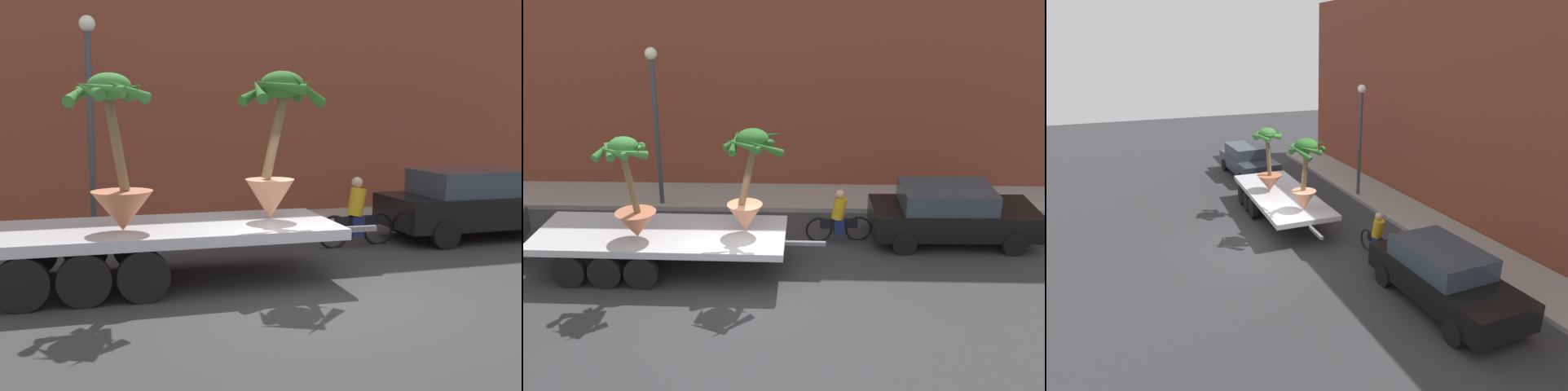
{
  "view_description": "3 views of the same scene",
  "coord_description": "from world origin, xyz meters",
  "views": [
    {
      "loc": [
        -3.44,
        -9.0,
        2.86
      ],
      "look_at": [
        -0.21,
        2.21,
        1.3
      ],
      "focal_mm": 42.43,
      "sensor_mm": 36.0,
      "label": 1
    },
    {
      "loc": [
        1.12,
        -12.3,
        7.21
      ],
      "look_at": [
        0.69,
        1.88,
        1.76
      ],
      "focal_mm": 41.61,
      "sensor_mm": 36.0,
      "label": 2
    },
    {
      "loc": [
        13.32,
        -4.1,
        6.53
      ],
      "look_at": [
        -1.03,
        1.88,
        1.22
      ],
      "focal_mm": 30.4,
      "sensor_mm": 36.0,
      "label": 3
    }
  ],
  "objects": [
    {
      "name": "cyclist",
      "position": [
        2.17,
        3.01,
        0.67
      ],
      "size": [
        1.84,
        0.38,
        1.54
      ],
      "color": "black",
      "rests_on": "ground"
    },
    {
      "name": "street_lamp",
      "position": [
        -3.27,
        5.3,
        3.23
      ],
      "size": [
        0.36,
        0.36,
        4.83
      ],
      "color": "#383D42",
      "rests_on": "sidewalk"
    },
    {
      "name": "potted_palm_rear",
      "position": [
        -2.94,
        1.02,
        2.1
      ],
      "size": [
        1.38,
        1.35,
        2.51
      ],
      "color": "#B26647",
      "rests_on": "flatbed_trailer"
    },
    {
      "name": "flatbed_trailer",
      "position": [
        -2.63,
        1.31,
        0.77
      ],
      "size": [
        7.24,
        2.46,
        0.98
      ],
      "color": "#B7BABF",
      "rests_on": "ground"
    },
    {
      "name": "parked_car",
      "position": [
        5.23,
        3.13,
        0.83
      ],
      "size": [
        4.48,
        2.04,
        1.58
      ],
      "color": "black",
      "rests_on": "ground"
    },
    {
      "name": "sidewalk",
      "position": [
        0.0,
        6.1,
        0.07
      ],
      "size": [
        24.0,
        2.2,
        0.15
      ],
      "primitive_type": "cube",
      "color": "gray",
      "rests_on": "ground"
    },
    {
      "name": "trailing_car",
      "position": [
        -8.64,
        1.7,
        0.83
      ],
      "size": [
        4.65,
        2.18,
        1.58
      ],
      "color": "#2D333D",
      "rests_on": "ground"
    },
    {
      "name": "building_facade",
      "position": [
        0.0,
        7.8,
        4.42
      ],
      "size": [
        24.0,
        1.2,
        8.84
      ],
      "primitive_type": "cube",
      "color": "brown",
      "rests_on": "ground"
    },
    {
      "name": "ground_plane",
      "position": [
        0.0,
        0.0,
        0.0
      ],
      "size": [
        60.0,
        60.0,
        0.0
      ],
      "primitive_type": "plane",
      "color": "#2D2D30"
    },
    {
      "name": "potted_palm_middle",
      "position": [
        -0.16,
        1.44,
        2.32
      ],
      "size": [
        1.55,
        1.6,
        2.62
      ],
      "color": "tan",
      "rests_on": "flatbed_trailer"
    }
  ]
}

